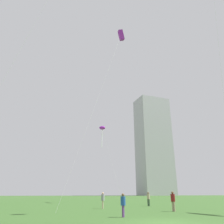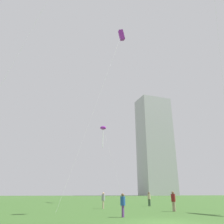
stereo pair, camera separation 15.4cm
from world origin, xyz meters
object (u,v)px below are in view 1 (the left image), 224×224
at_px(kite_flying_1, 102,128).
at_px(person_standing_3, 173,200).
at_px(distant_highrise_0, 154,145).
at_px(person_standing_4, 123,203).
at_px(person_standing_2, 103,199).
at_px(kite_flying_2, 121,36).
at_px(person_standing_0, 148,198).

bearing_deg(kite_flying_1, person_standing_3, -80.00).
relative_size(person_standing_3, distant_highrise_0, 0.03).
bearing_deg(person_standing_4, person_standing_3, -26.73).
height_order(person_standing_2, kite_flying_2, kite_flying_2).
bearing_deg(person_standing_0, person_standing_2, 68.02).
bearing_deg(kite_flying_1, person_standing_2, -97.97).
relative_size(person_standing_0, person_standing_2, 1.02).
xyz_separation_m(person_standing_2, person_standing_3, (6.02, -5.26, 0.04)).
distance_m(person_standing_2, person_standing_4, 9.55).
relative_size(kite_flying_2, distant_highrise_0, 0.37).
bearing_deg(kite_flying_2, person_standing_3, -58.23).
xyz_separation_m(person_standing_0, kite_flying_2, (-4.27, -3.41, 23.10)).
height_order(kite_flying_1, distant_highrise_0, distant_highrise_0).
bearing_deg(kite_flying_2, kite_flying_1, 91.02).
bearing_deg(person_standing_2, kite_flying_2, 112.32).
distance_m(person_standing_0, person_standing_3, 9.08).
relative_size(person_standing_3, person_standing_4, 1.10).
xyz_separation_m(person_standing_2, person_standing_4, (-0.00, -9.55, -0.06)).
bearing_deg(person_standing_4, person_standing_0, 0.76).
bearing_deg(person_standing_2, person_standing_0, 133.07).
bearing_deg(person_standing_2, kite_flying_1, -174.01).
xyz_separation_m(person_standing_3, distant_highrise_0, (48.80, 125.71, 32.49)).
distance_m(person_standing_2, distant_highrise_0, 136.28).
distance_m(person_standing_0, kite_flying_1, 18.38).
relative_size(person_standing_2, distant_highrise_0, 0.03).
height_order(person_standing_2, kite_flying_1, kite_flying_1).
height_order(person_standing_2, person_standing_4, person_standing_2).
xyz_separation_m(person_standing_0, person_standing_2, (-6.80, -3.79, -0.02)).
height_order(person_standing_0, person_standing_2, person_standing_0).
bearing_deg(person_standing_2, person_standing_4, 13.94).
bearing_deg(distant_highrise_0, person_standing_2, -123.31).
bearing_deg(person_standing_3, kite_flying_1, -21.90).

